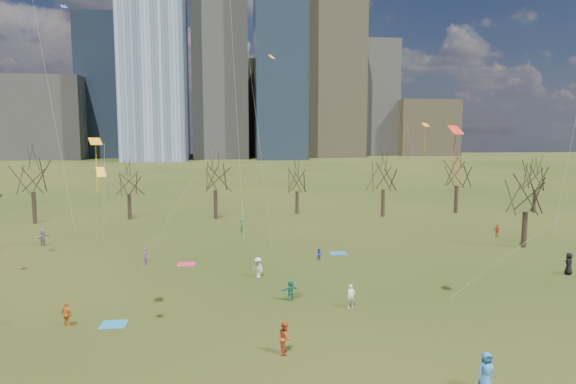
{
  "coord_description": "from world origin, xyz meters",
  "views": [
    {
      "loc": [
        -5.2,
        -32.26,
        12.29
      ],
      "look_at": [
        0.0,
        12.0,
        7.0
      ],
      "focal_mm": 32.0,
      "sensor_mm": 36.0,
      "label": 1
    }
  ],
  "objects": [
    {
      "name": "person_2",
      "position": [
        -2.16,
        -5.12,
        0.9
      ],
      "size": [
        0.78,
        0.95,
        1.81
      ],
      "primitive_type": "imported",
      "rotation": [
        0.0,
        0.0,
        1.45
      ],
      "color": "#BE3C1B",
      "rests_on": "ground"
    },
    {
      "name": "person_10",
      "position": [
        26.09,
        23.69,
        0.72
      ],
      "size": [
        0.88,
        0.46,
        1.44
      ],
      "primitive_type": "imported",
      "rotation": [
        0.0,
        0.0,
        0.14
      ],
      "color": "#B6321A",
      "rests_on": "ground"
    },
    {
      "name": "person_4",
      "position": [
        -15.43,
        0.34,
        0.79
      ],
      "size": [
        0.98,
        0.86,
        1.59
      ],
      "primitive_type": "imported",
      "rotation": [
        0.0,
        0.0,
        2.51
      ],
      "color": "orange",
      "rests_on": "ground"
    },
    {
      "name": "bare_tree_row",
      "position": [
        -0.09,
        37.22,
        6.12
      ],
      "size": [
        113.04,
        29.8,
        9.5
      ],
      "color": "black",
      "rests_on": "ground"
    },
    {
      "name": "person_9",
      "position": [
        -2.79,
        9.97,
        0.86
      ],
      "size": [
        1.19,
        1.26,
        1.72
      ],
      "primitive_type": "imported",
      "rotation": [
        0.0,
        0.0,
        5.39
      ],
      "color": "silver",
      "rests_on": "ground"
    },
    {
      "name": "person_5",
      "position": [
        -0.79,
        3.75,
        0.77
      ],
      "size": [
        1.5,
        0.96,
        1.54
      ],
      "primitive_type": "imported",
      "rotation": [
        0.0,
        0.0,
        3.53
      ],
      "color": "#1B7B59",
      "rests_on": "ground"
    },
    {
      "name": "person_1",
      "position": [
        3.23,
        1.69,
        0.84
      ],
      "size": [
        0.72,
        0.59,
        1.68
      ],
      "primitive_type": "imported",
      "rotation": [
        0.0,
        0.0,
        0.36
      ],
      "color": "silver",
      "rests_on": "ground"
    },
    {
      "name": "kites_airborne",
      "position": [
        -0.96,
        9.99,
        13.56
      ],
      "size": [
        62.85,
        40.59,
        33.13
      ],
      "color": "#FF9F15",
      "rests_on": "ground"
    },
    {
      "name": "person_13",
      "position": [
        -3.63,
        29.18,
        0.78
      ],
      "size": [
        0.48,
        0.63,
        1.56
      ],
      "primitive_type": "imported",
      "rotation": [
        0.0,
        0.0,
        1.77
      ],
      "color": "#186E3A",
      "rests_on": "ground"
    },
    {
      "name": "blanket_teal",
      "position": [
        -12.61,
        0.38,
        0.01
      ],
      "size": [
        1.6,
        1.5,
        0.03
      ],
      "primitive_type": "cube",
      "color": "#1A709D",
      "rests_on": "ground"
    },
    {
      "name": "person_6",
      "position": [
        23.89,
        7.74,
        0.96
      ],
      "size": [
        1.09,
        1.09,
        1.91
      ],
      "primitive_type": "imported",
      "rotation": [
        0.0,
        0.0,
        3.91
      ],
      "color": "black",
      "rests_on": "ground"
    },
    {
      "name": "person_11",
      "position": [
        -25.16,
        24.82,
        0.89
      ],
      "size": [
        1.26,
        1.7,
        1.78
      ],
      "primitive_type": "imported",
      "rotation": [
        0.0,
        0.0,
        1.06
      ],
      "color": "slate",
      "rests_on": "ground"
    },
    {
      "name": "blanket_crimson",
      "position": [
        -9.16,
        15.0,
        0.01
      ],
      "size": [
        1.6,
        1.5,
        0.03
      ],
      "primitive_type": "cube",
      "color": "#C52745",
      "rests_on": "ground"
    },
    {
      "name": "person_8",
      "position": [
        3.33,
        15.05,
        0.58
      ],
      "size": [
        0.69,
        0.71,
        1.15
      ],
      "primitive_type": "imported",
      "rotation": [
        0.0,
        0.0,
        5.39
      ],
      "color": "#233E9B",
      "rests_on": "ground"
    },
    {
      "name": "blanket_navy",
      "position": [
        5.77,
        17.56,
        0.01
      ],
      "size": [
        1.6,
        1.5,
        0.03
      ],
      "primitive_type": "cube",
      "color": "#255BAD",
      "rests_on": "ground"
    },
    {
      "name": "person_0",
      "position": [
        6.91,
        -10.26,
        0.93
      ],
      "size": [
        0.99,
        0.72,
        1.86
      ],
      "primitive_type": "imported",
      "rotation": [
        0.0,
        0.0,
        0.15
      ],
      "color": "#286BB1",
      "rests_on": "ground"
    },
    {
      "name": "downtown_skyline",
      "position": [
        -2.43,
        210.64,
        39.01
      ],
      "size": [
        212.5,
        78.0,
        118.0
      ],
      "color": "slate",
      "rests_on": "ground"
    },
    {
      "name": "person_7",
      "position": [
        -12.92,
        15.29,
        0.79
      ],
      "size": [
        0.46,
        0.63,
        1.59
      ],
      "primitive_type": "imported",
      "rotation": [
        0.0,
        0.0,
        4.57
      ],
      "color": "#81468D",
      "rests_on": "ground"
    },
    {
      "name": "ground",
      "position": [
        0.0,
        0.0,
        0.0
      ],
      "size": [
        500.0,
        500.0,
        0.0
      ],
      "primitive_type": "plane",
      "color": "black",
      "rests_on": "ground"
    }
  ]
}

